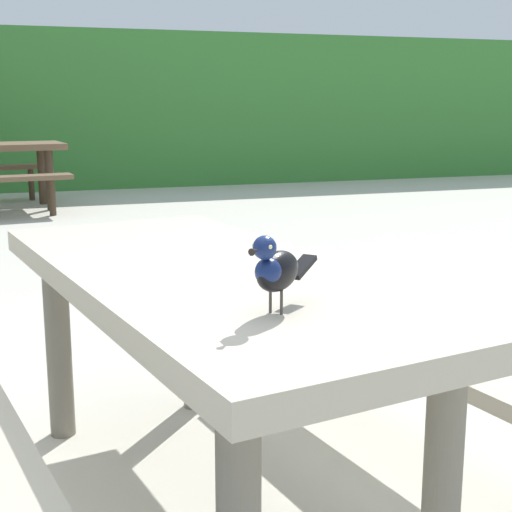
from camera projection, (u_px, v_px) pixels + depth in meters
The scene contains 3 objects.
hedge_wall at pixel (32, 110), 10.78m from camera, with size 28.00×2.13×2.15m, color #387A33.
picnic_table_foreground at pixel (208, 329), 2.16m from camera, with size 1.96×1.98×0.74m.
bird_grackle at pixel (275, 269), 1.63m from camera, with size 0.23×0.21×0.18m.
Camera 1 is at (-0.42, -1.71, 1.20)m, focal length 52.26 mm.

